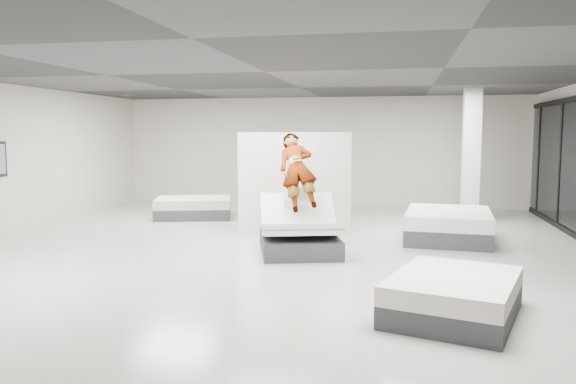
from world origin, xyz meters
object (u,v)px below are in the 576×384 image
(remote, at_px, (312,199))
(flat_bed_right_near, at_px, (454,296))
(flat_bed_right_far, at_px, (448,225))
(flat_bed_left_far, at_px, (194,208))
(divider_panel, at_px, (295,184))
(hero_bed, at_px, (299,233))
(column, at_px, (471,156))
(person, at_px, (297,185))

(remote, xyz_separation_m, flat_bed_right_near, (2.18, -3.20, -0.72))
(flat_bed_right_far, distance_m, flat_bed_right_near, 4.92)
(flat_bed_left_far, bearing_deg, divider_panel, -32.05)
(hero_bed, height_order, flat_bed_left_far, hero_bed)
(column, bearing_deg, hero_bed, -128.76)
(person, bearing_deg, column, 32.10)
(divider_panel, xyz_separation_m, flat_bed_right_near, (2.81, -4.90, -0.84))
(hero_bed, distance_m, person, 0.91)
(hero_bed, height_order, flat_bed_right_far, hero_bed)
(flat_bed_left_far, distance_m, column, 6.97)
(remote, distance_m, divider_panel, 1.82)
(person, distance_m, flat_bed_right_near, 4.38)
(hero_bed, bearing_deg, remote, 8.71)
(remote, bearing_deg, hero_bed, 172.40)
(divider_panel, distance_m, flat_bed_right_near, 5.71)
(divider_panel, xyz_separation_m, column, (3.84, 2.54, 0.52))
(hero_bed, xyz_separation_m, divider_panel, (-0.41, 1.73, 0.74))
(divider_panel, relative_size, flat_bed_right_near, 1.14)
(flat_bed_right_near, xyz_separation_m, column, (1.03, 7.45, 1.36))
(hero_bed, bearing_deg, flat_bed_right_near, -52.83)
(person, bearing_deg, hero_bed, -90.00)
(column, bearing_deg, flat_bed_right_near, -97.88)
(flat_bed_right_near, xyz_separation_m, flat_bed_left_far, (-5.78, 6.76, 0.01))
(remote, relative_size, column, 0.04)
(divider_panel, bearing_deg, remote, -83.60)
(person, bearing_deg, flat_bed_right_near, -70.66)
(flat_bed_right_far, xyz_separation_m, flat_bed_left_far, (-6.11, 1.85, -0.04))
(hero_bed, bearing_deg, divider_panel, 103.24)
(person, relative_size, remote, 12.74)
(flat_bed_right_near, bearing_deg, person, 125.64)
(flat_bed_right_far, xyz_separation_m, flat_bed_right_near, (-0.33, -4.91, -0.05))
(column, bearing_deg, flat_bed_right_far, -105.38)
(person, height_order, remote, person)
(flat_bed_left_far, bearing_deg, person, -44.99)
(divider_panel, xyz_separation_m, flat_bed_left_far, (-2.97, 1.86, -0.83))
(person, height_order, flat_bed_right_near, person)
(person, xyz_separation_m, divider_panel, (-0.32, 1.43, -0.11))
(remote, xyz_separation_m, divider_panel, (-0.63, 1.70, 0.11))
(flat_bed_right_far, relative_size, flat_bed_left_far, 1.05)
(flat_bed_right_far, height_order, column, column)
(remote, xyz_separation_m, column, (3.21, 4.24, 0.63))
(remote, relative_size, divider_panel, 0.06)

